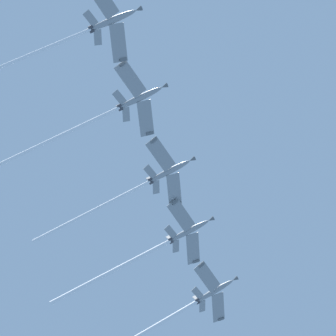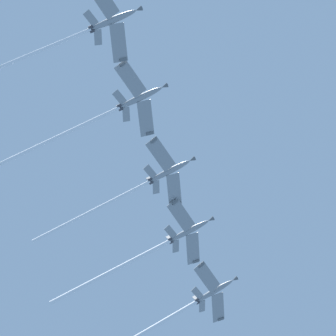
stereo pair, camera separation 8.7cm
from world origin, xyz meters
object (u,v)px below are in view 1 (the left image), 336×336
at_px(jet_inner_left, 157,247).
at_px(jet_far_right, 89,30).
at_px(jet_centre, 149,181).
at_px(jet_inner_right, 116,109).
at_px(jet_far_left, 188,307).

distance_m(jet_inner_left, jet_far_right, 58.19).
xyz_separation_m(jet_centre, jet_inner_right, (-6.58, -19.70, -0.27)).
bearing_deg(jet_far_left, jet_far_right, -103.60).
bearing_deg(jet_inner_right, jet_far_left, 75.89).
relative_size(jet_inner_left, jet_centre, 1.05).
distance_m(jet_centre, jet_far_right, 40.62).
height_order(jet_inner_left, jet_centre, jet_centre).
bearing_deg(jet_centre, jet_inner_left, 87.52).
bearing_deg(jet_far_left, jet_inner_right, -104.11).
distance_m(jet_far_left, jet_far_right, 78.53).
xyz_separation_m(jet_centre, jet_far_right, (-10.74, -39.15, -1.13)).
bearing_deg(jet_inner_left, jet_centre, -92.48).
distance_m(jet_inner_left, jet_centre, 18.06).
bearing_deg(jet_far_right, jet_inner_left, 78.58).
bearing_deg(jet_far_right, jet_far_left, 76.40).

